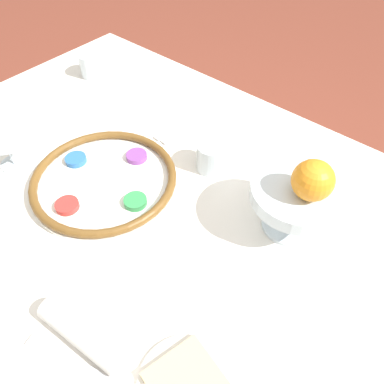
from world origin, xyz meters
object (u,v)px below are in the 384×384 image
bread_plate (187,384)px  cup_mid (92,65)px  orange_fruit (313,180)px  napkin_roll (82,334)px  fruit_stand (296,197)px  wine_glass (1,135)px  cup_near (212,156)px  seder_plate (104,180)px

bread_plate → cup_mid: cup_mid is taller
orange_fruit → cup_mid: orange_fruit is taller
orange_fruit → napkin_roll: bearing=-110.4°
fruit_stand → bread_plate: (0.04, -0.38, -0.08)m
fruit_stand → wine_glass: bearing=-156.1°
napkin_roll → bread_plate: bearing=17.8°
bread_plate → cup_near: size_ratio=2.06×
bread_plate → napkin_roll: size_ratio=0.90×
bread_plate → cup_mid: size_ratio=2.06×
fruit_stand → cup_mid: size_ratio=2.44×
fruit_stand → orange_fruit: bearing=-13.6°
wine_glass → bread_plate: 0.68m
fruit_stand → bread_plate: size_ratio=1.18×
bread_plate → fruit_stand: bearing=96.4°
seder_plate → napkin_roll: (0.26, -0.27, 0.01)m
orange_fruit → bread_plate: bearing=-86.8°
cup_mid → seder_plate: bearing=-36.6°
cup_mid → cup_near: bearing=-9.3°
wine_glass → cup_near: (0.38, 0.31, -0.06)m
orange_fruit → bread_plate: orange_fruit is taller
cup_near → seder_plate: bearing=-126.6°
fruit_stand → seder_plate: bearing=-156.1°
bread_plate → napkin_roll: (-0.18, -0.06, 0.01)m
fruit_stand → napkin_roll: (-0.14, -0.44, -0.07)m
cup_near → bread_plate: bearing=-56.1°
napkin_roll → cup_near: bearing=101.6°
fruit_stand → cup_mid: bearing=170.9°
orange_fruit → bread_plate: 0.41m
seder_plate → wine_glass: wine_glass is taller
bread_plate → cup_mid: 0.99m
seder_plate → napkin_roll: size_ratio=1.95×
seder_plate → napkin_roll: napkin_roll is taller
fruit_stand → cup_near: (-0.24, 0.04, -0.06)m
orange_fruit → cup_near: orange_fruit is taller
wine_glass → bread_plate: bearing=-9.2°
fruit_stand → cup_near: size_ratio=2.44×
napkin_roll → cup_near: size_ratio=2.29×
wine_glass → orange_fruit: size_ratio=1.68×
wine_glass → orange_fruit: bearing=22.8°
wine_glass → orange_fruit: (0.65, 0.27, 0.06)m
cup_mid → orange_fruit: bearing=-9.2°
wine_glass → fruit_stand: wine_glass is taller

